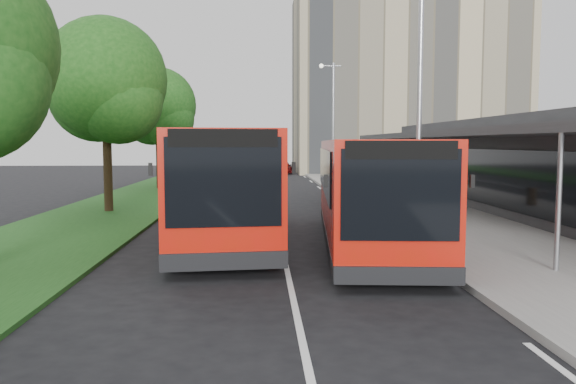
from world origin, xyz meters
name	(u,v)px	position (x,y,z in m)	size (l,w,h in m)	color
ground	(283,253)	(0.00, 0.00, 0.00)	(120.00, 120.00, 0.00)	black
pavement	(365,189)	(6.00, 20.00, 0.07)	(5.00, 80.00, 0.15)	gray
grass_verge	(157,190)	(-7.00, 20.00, 0.05)	(5.00, 80.00, 0.10)	#184416
lane_centre_line	(272,198)	(0.00, 15.00, 0.01)	(0.12, 70.00, 0.01)	silver
kerb_dashes	(324,191)	(3.30, 19.00, 0.01)	(0.12, 56.00, 0.01)	silver
office_block	(404,83)	(14.00, 42.00, 9.00)	(22.00, 12.00, 18.00)	tan
station_building	(535,165)	(10.86, 8.00, 2.04)	(7.70, 26.00, 4.00)	#2B2A2D
tree_mid	(106,87)	(-7.01, 9.05, 5.26)	(5.07, 5.07, 8.15)	black
tree_far	(158,111)	(-7.01, 21.05, 4.96)	(4.78, 4.78, 7.69)	black
lamp_post_near	(417,84)	(4.12, 2.00, 4.72)	(1.44, 0.28, 8.00)	gray
lamp_post_far	(332,116)	(4.12, 22.00, 4.72)	(1.44, 0.28, 8.00)	gray
bus_main	(370,192)	(2.50, 0.91, 1.55)	(3.60, 10.85, 3.02)	#B91209
bus_second	(218,184)	(-1.94, 2.69, 1.68)	(4.02, 11.76, 3.27)	#B91209
litter_bin	(392,197)	(5.26, 9.76, 0.55)	(0.44, 0.44, 0.79)	#3B2B18
bollard	(356,183)	(5.11, 18.35, 0.58)	(0.14, 0.14, 0.87)	#F3F50C
car_near	(282,167)	(1.51, 39.23, 0.67)	(1.58, 3.93, 1.34)	#580C0E
car_far	(251,166)	(-1.51, 42.67, 0.63)	(1.34, 3.84, 1.27)	navy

